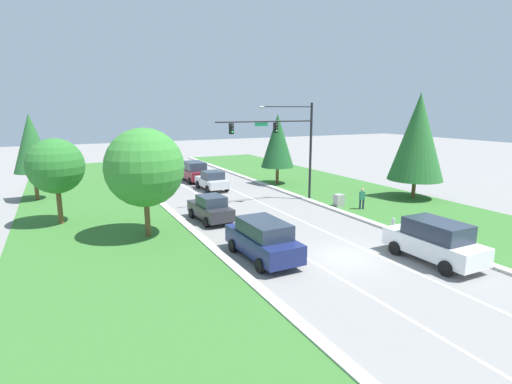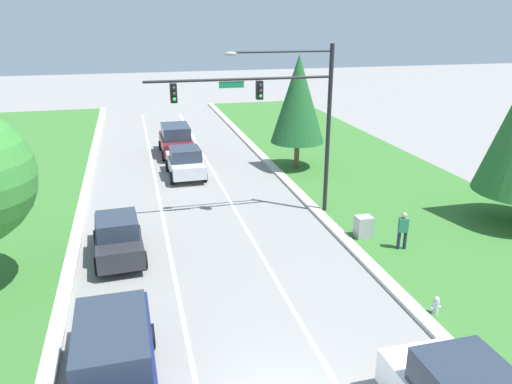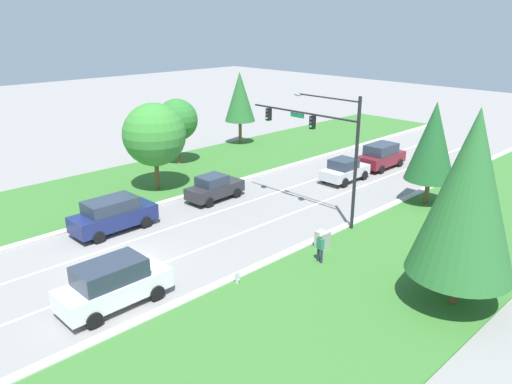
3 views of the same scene
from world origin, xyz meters
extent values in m
plane|color=gray|center=(0.00, 0.00, 0.00)|extent=(160.00, 160.00, 0.00)
cube|color=beige|center=(5.65, 0.00, 0.07)|extent=(0.50, 90.00, 0.15)
cube|color=beige|center=(-5.65, 0.00, 0.07)|extent=(0.50, 90.00, 0.15)
cube|color=#38702D|center=(10.90, 0.00, 0.04)|extent=(10.00, 90.00, 0.08)
cube|color=#38702D|center=(-10.90, 0.00, 0.04)|extent=(10.00, 90.00, 0.08)
cube|color=white|center=(-1.80, 0.00, 0.00)|extent=(0.14, 81.00, 0.01)
cube|color=white|center=(1.80, 0.00, 0.00)|extent=(0.14, 81.00, 0.01)
cylinder|color=black|center=(6.06, 12.24, 4.02)|extent=(0.20, 0.20, 8.04)
cylinder|color=black|center=(1.87, 12.24, 6.59)|extent=(8.38, 0.12, 0.12)
cube|color=#147042|center=(1.45, 12.24, 6.37)|extent=(1.10, 0.04, 0.28)
cylinder|color=black|center=(3.76, 12.24, 7.72)|extent=(4.61, 0.09, 0.09)
ellipsoid|color=gray|center=(1.45, 12.24, 7.67)|extent=(0.56, 0.28, 0.20)
cube|color=black|center=(2.71, 12.24, 6.09)|extent=(0.28, 0.32, 0.80)
sphere|color=#2D2D2D|center=(2.71, 12.07, 6.33)|extent=(0.16, 0.16, 0.16)
sphere|color=#2D2D2D|center=(2.71, 12.07, 6.09)|extent=(0.16, 0.16, 0.16)
sphere|color=#23D647|center=(2.71, 12.07, 5.86)|extent=(0.16, 0.16, 0.16)
cube|color=black|center=(-1.06, 12.24, 6.09)|extent=(0.28, 0.32, 0.80)
sphere|color=#2D2D2D|center=(-1.06, 12.07, 6.33)|extent=(0.16, 0.16, 0.16)
sphere|color=#2D2D2D|center=(-1.06, 12.07, 6.09)|extent=(0.16, 0.16, 0.16)
sphere|color=#23D647|center=(-1.06, 12.07, 5.86)|extent=(0.16, 0.16, 0.16)
cube|color=navy|center=(-3.81, 1.82, 0.82)|extent=(2.08, 5.10, 0.94)
cube|color=#283342|center=(-3.81, 1.69, 1.67)|extent=(1.84, 3.07, 0.75)
cylinder|color=black|center=(-2.86, 3.40, 0.35)|extent=(0.25, 0.71, 0.71)
cylinder|color=black|center=(-4.82, 3.37, 0.35)|extent=(0.25, 0.71, 0.71)
cylinder|color=black|center=(-2.81, 0.26, 0.35)|extent=(0.25, 0.71, 0.71)
cylinder|color=black|center=(-4.76, 0.23, 0.35)|extent=(0.25, 0.71, 0.71)
cube|color=silver|center=(0.04, 19.73, 0.74)|extent=(2.00, 4.33, 0.74)
cube|color=#283342|center=(0.05, 19.47, 1.47)|extent=(1.76, 1.96, 0.72)
cylinder|color=black|center=(0.96, 21.08, 0.37)|extent=(0.25, 0.74, 0.74)
cylinder|color=black|center=(-0.92, 21.04, 0.37)|extent=(0.25, 0.74, 0.74)
cylinder|color=black|center=(1.01, 18.41, 0.37)|extent=(0.25, 0.74, 0.74)
cylinder|color=black|center=(-0.87, 18.38, 0.37)|extent=(0.25, 0.74, 0.74)
cube|color=white|center=(3.69, -2.34, 0.82)|extent=(2.06, 4.99, 0.91)
cube|color=#283342|center=(3.69, -2.46, 1.70)|extent=(1.84, 3.00, 0.85)
cylinder|color=black|center=(4.65, -0.79, 0.36)|extent=(0.25, 0.73, 0.73)
cylinder|color=black|center=(2.69, -0.81, 0.36)|extent=(0.25, 0.73, 0.73)
cylinder|color=black|center=(4.69, -3.87, 0.36)|extent=(0.25, 0.73, 0.73)
cylinder|color=black|center=(2.72, -3.89, 0.36)|extent=(0.25, 0.73, 0.73)
cube|color=#28282D|center=(-3.79, 9.68, 0.74)|extent=(1.98, 4.37, 0.79)
cube|color=#283342|center=(-3.77, 9.42, 1.47)|extent=(1.67, 2.01, 0.68)
cylinder|color=black|center=(-3.02, 11.05, 0.34)|extent=(0.28, 0.69, 0.68)
cylinder|color=black|center=(-4.71, 10.95, 0.34)|extent=(0.28, 0.69, 0.68)
cylinder|color=black|center=(-2.86, 8.40, 0.34)|extent=(0.28, 0.69, 0.68)
cylinder|color=black|center=(-4.56, 8.31, 0.34)|extent=(0.28, 0.69, 0.68)
cube|color=maroon|center=(0.00, 24.95, 0.79)|extent=(2.04, 4.72, 0.90)
cube|color=#283342|center=(0.00, 24.83, 1.66)|extent=(1.83, 2.84, 0.86)
cylinder|color=black|center=(0.98, 26.42, 0.34)|extent=(0.24, 0.68, 0.68)
cylinder|color=black|center=(-0.99, 26.41, 0.34)|extent=(0.24, 0.68, 0.68)
cylinder|color=black|center=(1.00, 23.49, 0.34)|extent=(0.24, 0.68, 0.68)
cylinder|color=black|center=(-0.98, 23.48, 0.34)|extent=(0.24, 0.68, 0.68)
cube|color=#9E9E99|center=(6.51, 8.83, 0.52)|extent=(0.70, 0.60, 1.03)
cylinder|color=#232842|center=(7.40, 7.39, 0.42)|extent=(0.14, 0.14, 0.84)
cylinder|color=#232842|center=(7.66, 7.33, 0.42)|extent=(0.14, 0.14, 0.84)
cube|color=#287556|center=(7.53, 7.36, 1.14)|extent=(0.42, 0.31, 0.60)
sphere|color=tan|center=(7.53, 7.36, 1.58)|extent=(0.22, 0.22, 0.22)
cylinder|color=#B7B7BC|center=(6.16, 2.78, 0.28)|extent=(0.20, 0.20, 0.55)
sphere|color=#B7B7BC|center=(6.16, 2.78, 0.61)|extent=(0.18, 0.18, 0.18)
cylinder|color=#B7B7BC|center=(6.04, 2.78, 0.30)|extent=(0.10, 0.09, 0.09)
cylinder|color=#B7B7BC|center=(6.28, 2.78, 0.30)|extent=(0.10, 0.09, 0.09)
cylinder|color=brown|center=(14.22, 8.52, 0.82)|extent=(0.32, 0.32, 1.63)
cone|color=#28662D|center=(14.22, 8.52, 5.26)|extent=(4.54, 4.54, 7.26)
cylinder|color=brown|center=(-12.98, 13.21, 1.30)|extent=(0.32, 0.32, 2.59)
sphere|color=#2D752D|center=(-12.98, 13.21, 3.93)|extent=(3.58, 3.58, 3.58)
cylinder|color=brown|center=(7.05, 19.55, 0.89)|extent=(0.32, 0.32, 1.78)
cone|color=#1E5628|center=(7.05, 19.55, 4.43)|extent=(3.31, 3.31, 5.30)
cylinder|color=brown|center=(-8.36, 7.93, 1.25)|extent=(0.32, 0.32, 2.50)
sphere|color=#388433|center=(-8.36, 7.93, 4.22)|extent=(4.58, 4.58, 4.58)
cylinder|color=brown|center=(-14.64, 22.03, 1.20)|extent=(0.32, 0.32, 2.40)
cone|color=#28662D|center=(-14.64, 22.03, 4.81)|extent=(3.02, 3.02, 4.82)
camera|label=1|loc=(-12.76, -15.40, 7.53)|focal=28.00mm
camera|label=2|loc=(-2.89, -9.31, 9.20)|focal=35.00mm
camera|label=3|loc=(22.03, -11.39, 12.17)|focal=35.00mm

